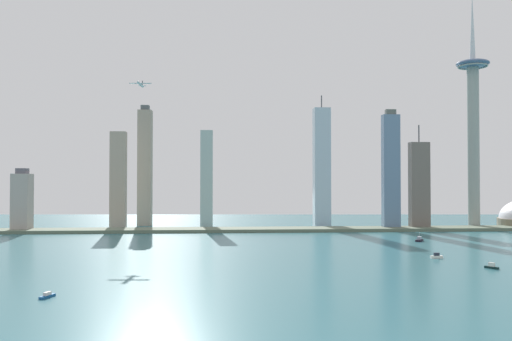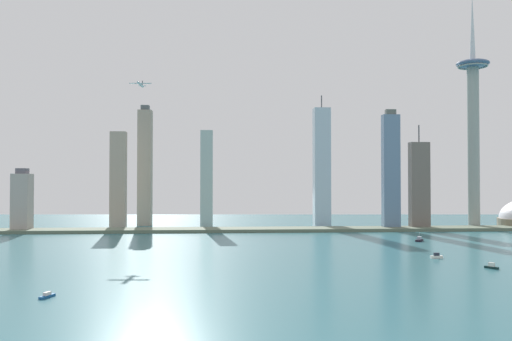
{
  "view_description": "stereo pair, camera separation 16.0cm",
  "coord_description": "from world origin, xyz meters",
  "px_view_note": "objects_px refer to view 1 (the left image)",
  "views": [
    {
      "loc": [
        7.23,
        -142.78,
        60.1
      ],
      "look_at": [
        51.72,
        525.92,
        75.21
      ],
      "focal_mm": 37.33,
      "sensor_mm": 36.0,
      "label": 1
    },
    {
      "loc": [
        7.39,
        -142.79,
        60.1
      ],
      "look_at": [
        51.72,
        525.92,
        75.21
      ],
      "focal_mm": 37.33,
      "sensor_mm": 36.0,
      "label": 2
    }
  ],
  "objects_px": {
    "skyscraper_4": "(118,180)",
    "boat_1": "(419,240)",
    "skyscraper_5": "(391,171)",
    "boat_3": "(47,296)",
    "skyscraper_0": "(22,202)",
    "airplane": "(140,84)",
    "observation_tower": "(473,114)",
    "skyscraper_6": "(207,179)",
    "skyscraper_8": "(145,167)",
    "boat_5": "(437,256)",
    "skyscraper_2": "(419,186)",
    "skyscraper_1": "(322,167)",
    "boat_6": "(492,266)"
  },
  "relations": [
    {
      "from": "skyscraper_4",
      "to": "boat_1",
      "type": "xyz_separation_m",
      "value": [
        336.24,
        -170.56,
        -61.48
      ]
    },
    {
      "from": "skyscraper_5",
      "to": "boat_3",
      "type": "distance_m",
      "value": 494.54
    },
    {
      "from": "skyscraper_0",
      "to": "airplane",
      "type": "distance_m",
      "value": 208.78
    },
    {
      "from": "observation_tower",
      "to": "skyscraper_6",
      "type": "xyz_separation_m",
      "value": [
        -353.48,
        37.19,
        -85.77
      ]
    },
    {
      "from": "skyscraper_5",
      "to": "airplane",
      "type": "distance_m",
      "value": 328.4
    },
    {
      "from": "observation_tower",
      "to": "skyscraper_6",
      "type": "distance_m",
      "value": 365.63
    },
    {
      "from": "skyscraper_8",
      "to": "boat_5",
      "type": "height_order",
      "value": "skyscraper_8"
    },
    {
      "from": "boat_3",
      "to": "airplane",
      "type": "height_order",
      "value": "airplane"
    },
    {
      "from": "observation_tower",
      "to": "boat_1",
      "type": "bearing_deg",
      "value": -131.21
    },
    {
      "from": "boat_3",
      "to": "skyscraper_6",
      "type": "bearing_deg",
      "value": 11.39
    },
    {
      "from": "skyscraper_5",
      "to": "boat_1",
      "type": "bearing_deg",
      "value": -96.03
    },
    {
      "from": "airplane",
      "to": "boat_5",
      "type": "bearing_deg",
      "value": 55.58
    },
    {
      "from": "skyscraper_4",
      "to": "boat_5",
      "type": "distance_m",
      "value": 425.35
    },
    {
      "from": "skyscraper_2",
      "to": "skyscraper_8",
      "type": "relative_size",
      "value": 0.79
    },
    {
      "from": "observation_tower",
      "to": "skyscraper_5",
      "type": "relative_size",
      "value": 2.05
    },
    {
      "from": "skyscraper_1",
      "to": "skyscraper_2",
      "type": "xyz_separation_m",
      "value": [
        115.07,
        -58.53,
        -25.44
      ]
    },
    {
      "from": "skyscraper_6",
      "to": "boat_1",
      "type": "distance_m",
      "value": 297.32
    },
    {
      "from": "observation_tower",
      "to": "skyscraper_5",
      "type": "bearing_deg",
      "value": -171.71
    },
    {
      "from": "boat_6",
      "to": "skyscraper_2",
      "type": "bearing_deg",
      "value": 137.38
    },
    {
      "from": "skyscraper_5",
      "to": "skyscraper_8",
      "type": "bearing_deg",
      "value": 164.51
    },
    {
      "from": "boat_6",
      "to": "skyscraper_1",
      "type": "bearing_deg",
      "value": 157.24
    },
    {
      "from": "skyscraper_8",
      "to": "skyscraper_2",
      "type": "bearing_deg",
      "value": -13.96
    },
    {
      "from": "boat_1",
      "to": "boat_5",
      "type": "bearing_deg",
      "value": 18.43
    },
    {
      "from": "skyscraper_1",
      "to": "skyscraper_2",
      "type": "bearing_deg",
      "value": -26.96
    },
    {
      "from": "skyscraper_2",
      "to": "skyscraper_6",
      "type": "relative_size",
      "value": 1.03
    },
    {
      "from": "skyscraper_8",
      "to": "boat_6",
      "type": "height_order",
      "value": "skyscraper_8"
    },
    {
      "from": "airplane",
      "to": "skyscraper_5",
      "type": "bearing_deg",
      "value": 102.55
    },
    {
      "from": "boat_1",
      "to": "skyscraper_1",
      "type": "bearing_deg",
      "value": -128.26
    },
    {
      "from": "skyscraper_0",
      "to": "skyscraper_8",
      "type": "distance_m",
      "value": 168.68
    },
    {
      "from": "boat_6",
      "to": "boat_1",
      "type": "bearing_deg",
      "value": 144.75
    },
    {
      "from": "boat_1",
      "to": "airplane",
      "type": "distance_m",
      "value": 350.44
    },
    {
      "from": "skyscraper_4",
      "to": "skyscraper_0",
      "type": "bearing_deg",
      "value": -160.72
    },
    {
      "from": "observation_tower",
      "to": "boat_5",
      "type": "height_order",
      "value": "observation_tower"
    },
    {
      "from": "observation_tower",
      "to": "boat_3",
      "type": "relative_size",
      "value": 29.87
    },
    {
      "from": "skyscraper_1",
      "to": "boat_3",
      "type": "height_order",
      "value": "skyscraper_1"
    },
    {
      "from": "skyscraper_5",
      "to": "boat_3",
      "type": "xyz_separation_m",
      "value": [
        -307.23,
        -380.49,
        -73.57
      ]
    },
    {
      "from": "skyscraper_2",
      "to": "observation_tower",
      "type": "bearing_deg",
      "value": 12.0
    },
    {
      "from": "skyscraper_1",
      "to": "boat_1",
      "type": "height_order",
      "value": "skyscraper_1"
    },
    {
      "from": "skyscraper_4",
      "to": "skyscraper_6",
      "type": "bearing_deg",
      "value": 8.39
    },
    {
      "from": "skyscraper_0",
      "to": "boat_6",
      "type": "xyz_separation_m",
      "value": [
        430.34,
        -304.86,
        -35.12
      ]
    },
    {
      "from": "boat_5",
      "to": "skyscraper_1",
      "type": "bearing_deg",
      "value": -86.72
    },
    {
      "from": "skyscraper_5",
      "to": "skyscraper_2",
      "type": "bearing_deg",
      "value": -0.0
    },
    {
      "from": "skyscraper_4",
      "to": "boat_1",
      "type": "bearing_deg",
      "value": -26.9
    },
    {
      "from": "skyscraper_5",
      "to": "boat_3",
      "type": "height_order",
      "value": "skyscraper_5"
    },
    {
      "from": "boat_5",
      "to": "airplane",
      "type": "distance_m",
      "value": 372.72
    },
    {
      "from": "skyscraper_2",
      "to": "skyscraper_8",
      "type": "height_order",
      "value": "skyscraper_8"
    },
    {
      "from": "observation_tower",
      "to": "boat_1",
      "type": "relative_size",
      "value": 20.12
    },
    {
      "from": "airplane",
      "to": "skyscraper_0",
      "type": "bearing_deg",
      "value": -106.16
    },
    {
      "from": "boat_3",
      "to": "boat_5",
      "type": "relative_size",
      "value": 1.07
    },
    {
      "from": "skyscraper_2",
      "to": "boat_3",
      "type": "distance_m",
      "value": 516.04
    }
  ]
}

